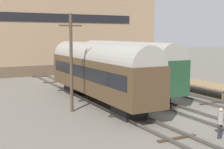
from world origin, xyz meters
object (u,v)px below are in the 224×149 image
train_car_green (124,64)px  person_worker (220,120)px  train_car_brown (98,69)px  utility_pole (71,61)px

train_car_green → person_worker: train_car_green is taller
train_car_green → train_car_brown: 5.32m
train_car_brown → person_worker: train_car_brown is taller
train_car_brown → person_worker: (2.24, -11.72, -1.91)m
train_car_brown → person_worker: bearing=-79.2°
train_car_green → train_car_brown: size_ratio=1.01×
train_car_green → utility_pole: bearing=-146.1°
person_worker → utility_pole: (-5.31, 9.87, 2.81)m
train_car_brown → person_worker: 12.08m
train_car_brown → utility_pole: (-3.07, -1.85, 0.91)m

